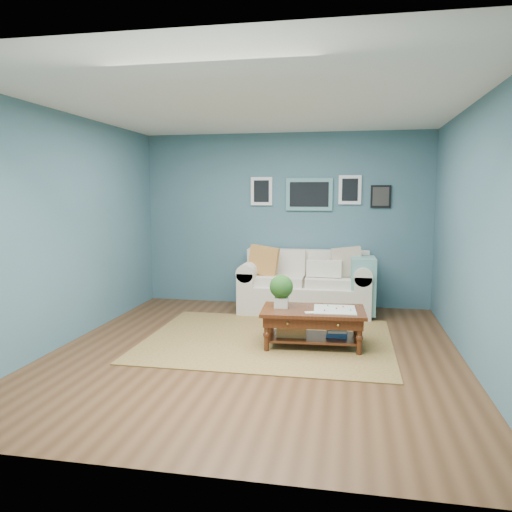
# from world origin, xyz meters

# --- Properties ---
(room_shell) EXTENTS (5.00, 5.02, 2.70)m
(room_shell) POSITION_xyz_m (0.01, 0.06, 1.36)
(room_shell) COLOR brown
(room_shell) RESTS_ON ground
(area_rug) EXTENTS (2.93, 2.35, 0.01)m
(area_rug) POSITION_xyz_m (0.07, 0.46, 0.01)
(area_rug) COLOR brown
(area_rug) RESTS_ON ground
(loveseat) EXTENTS (1.97, 0.89, 1.01)m
(loveseat) POSITION_xyz_m (0.46, 2.03, 0.41)
(loveseat) COLOR silver
(loveseat) RESTS_ON ground
(coffee_table) EXTENTS (1.22, 0.76, 0.82)m
(coffee_table) POSITION_xyz_m (0.56, 0.32, 0.37)
(coffee_table) COLOR #34160B
(coffee_table) RESTS_ON ground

